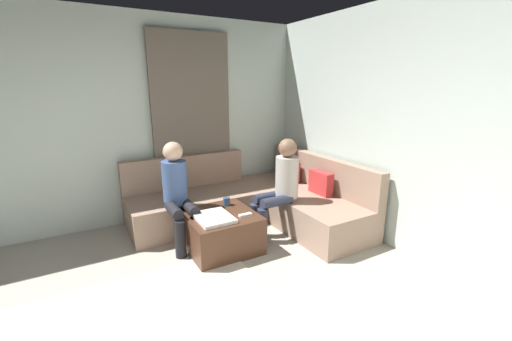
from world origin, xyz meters
TOP-DOWN VIEW (x-y plane):
  - wall_back at (0.00, 2.94)m, footprint 6.00×0.12m
  - wall_left at (-2.94, 0.00)m, footprint 0.12×6.00m
  - curtain_panel at (-2.84, 1.30)m, footprint 0.06×1.10m
  - sectional_couch at (-2.08, 1.88)m, footprint 2.10×2.55m
  - ottoman at (-1.59, 1.15)m, footprint 0.76×0.76m
  - folded_blanket at (-1.49, 1.03)m, footprint 0.44×0.36m
  - coffee_mug at (-1.81, 1.33)m, footprint 0.08×0.08m
  - game_remote at (-1.41, 1.37)m, footprint 0.05×0.15m
  - person_on_couch_back at (-1.57, 1.93)m, footprint 0.30×0.60m
  - person_on_couch_side at (-1.93, 0.78)m, footprint 0.60×0.30m

SIDE VIEW (x-z plane):
  - ottoman at x=-1.59m, z-range 0.00..0.42m
  - sectional_couch at x=-2.08m, z-range -0.15..0.72m
  - game_remote at x=-1.41m, z-range 0.42..0.44m
  - folded_blanket at x=-1.49m, z-range 0.42..0.46m
  - coffee_mug at x=-1.81m, z-range 0.42..0.52m
  - person_on_couch_back at x=-1.57m, z-range 0.06..1.26m
  - person_on_couch_side at x=-1.93m, z-range 0.06..1.26m
  - curtain_panel at x=-2.84m, z-range 0.00..2.50m
  - wall_back at x=0.00m, z-range 0.00..2.70m
  - wall_left at x=-2.94m, z-range 0.00..2.70m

